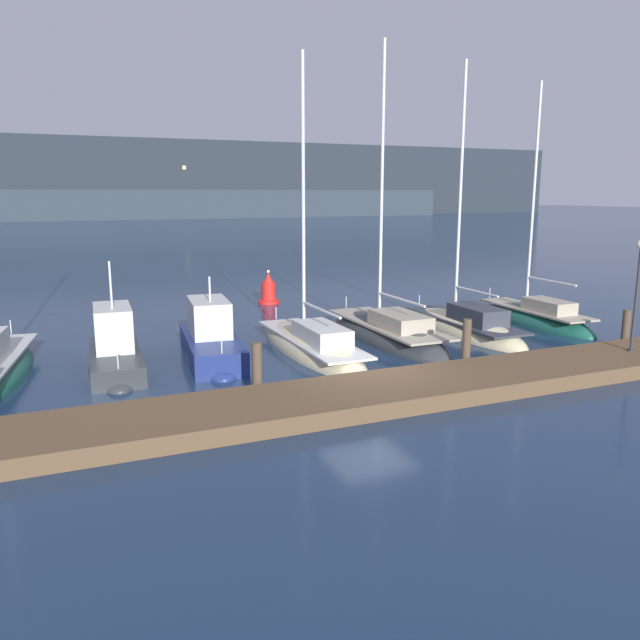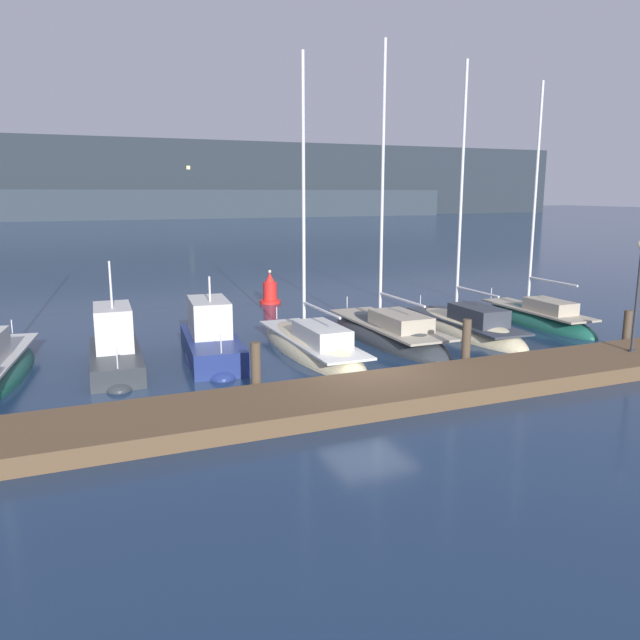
{
  "view_description": "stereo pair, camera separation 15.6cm",
  "coord_description": "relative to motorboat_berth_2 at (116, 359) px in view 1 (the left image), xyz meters",
  "views": [
    {
      "loc": [
        -8.42,
        -15.94,
        5.6
      ],
      "look_at": [
        0.0,
        3.79,
        1.2
      ],
      "focal_mm": 35.0,
      "sensor_mm": 36.0,
      "label": 1
    },
    {
      "loc": [
        -8.27,
        -16.0,
        5.6
      ],
      "look_at": [
        0.0,
        3.79,
        1.2
      ],
      "focal_mm": 35.0,
      "sensor_mm": 36.0,
      "label": 2
    }
  ],
  "objects": [
    {
      "name": "mooring_pile_1",
      "position": [
        3.37,
        -4.38,
        0.42
      ],
      "size": [
        0.28,
        0.28,
        1.56
      ],
      "primitive_type": "cylinder",
      "color": "#4C3D2D",
      "rests_on": "ground"
    },
    {
      "name": "channel_buoy",
      "position": [
        8.42,
        9.73,
        0.26
      ],
      "size": [
        1.07,
        1.07,
        1.72
      ],
      "color": "red",
      "rests_on": "ground"
    },
    {
      "name": "mooring_pile_2",
      "position": [
        10.37,
        -4.38,
        0.47
      ],
      "size": [
        0.28,
        0.28,
        1.65
      ],
      "primitive_type": "cylinder",
      "color": "#4C3D2D",
      "rests_on": "ground"
    },
    {
      "name": "sailboat_berth_7",
      "position": [
        17.52,
        0.45,
        -0.25
      ],
      "size": [
        1.99,
        6.99,
        10.84
      ],
      "color": "#195647",
      "rests_on": "ground"
    },
    {
      "name": "sailboat_berth_5",
      "position": [
        10.13,
        0.31,
        -0.26
      ],
      "size": [
        2.36,
        8.09,
        11.94
      ],
      "color": "#2D3338",
      "rests_on": "ground"
    },
    {
      "name": "dock",
      "position": [
        6.87,
        -6.03,
        -0.14
      ],
      "size": [
        29.91,
        2.8,
        0.45
      ],
      "primitive_type": "cube",
      "color": "brown",
      "rests_on": "ground"
    },
    {
      "name": "motorboat_berth_2",
      "position": [
        0.0,
        0.0,
        0.0
      ],
      "size": [
        1.94,
        5.25,
        4.03
      ],
      "color": "#2D3338",
      "rests_on": "ground"
    },
    {
      "name": "ground_plane",
      "position": [
        6.87,
        -4.41,
        -0.36
      ],
      "size": [
        400.0,
        400.0,
        0.0
      ],
      "primitive_type": "plane",
      "color": "#192D4C"
    },
    {
      "name": "sailboat_berth_6",
      "position": [
        13.59,
        0.16,
        -0.25
      ],
      "size": [
        2.3,
        7.68,
        11.38
      ],
      "color": "beige",
      "rests_on": "ground"
    },
    {
      "name": "sailboat_berth_4",
      "position": [
        6.67,
        -0.32,
        -0.26
      ],
      "size": [
        2.05,
        8.19,
        11.05
      ],
      "color": "beige",
      "rests_on": "ground"
    },
    {
      "name": "hillside_backdrop",
      "position": [
        7.81,
        128.22,
        7.54
      ],
      "size": [
        240.0,
        23.0,
        17.11
      ],
      "color": "#232B33",
      "rests_on": "ground"
    },
    {
      "name": "dock_lamppost",
      "position": [
        15.79,
        -5.99,
        2.57
      ],
      "size": [
        0.32,
        0.32,
        3.67
      ],
      "color": "#2D2D33",
      "rests_on": "dock"
    },
    {
      "name": "motorboat_berth_3",
      "position": [
        3.14,
        0.01,
        -0.01
      ],
      "size": [
        2.37,
        5.52,
        3.46
      ],
      "color": "navy",
      "rests_on": "ground"
    },
    {
      "name": "mooring_pile_3",
      "position": [
        17.36,
        -4.38,
        0.35
      ],
      "size": [
        0.28,
        0.28,
        1.43
      ],
      "primitive_type": "cylinder",
      "color": "#4C3D2D",
      "rests_on": "ground"
    }
  ]
}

